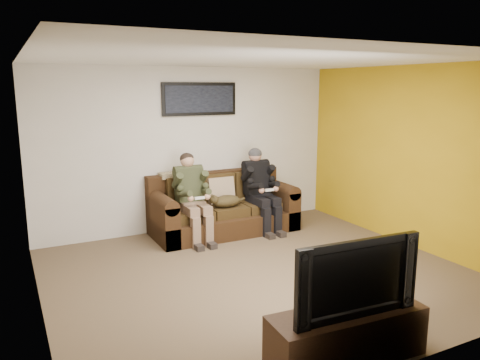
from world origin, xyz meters
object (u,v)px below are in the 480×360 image
sofa (222,210)px  tv_stand (347,335)px  framed_poster (200,99)px  television (350,274)px  person_right (260,184)px  cat (225,201)px  person_left (192,192)px

sofa → tv_stand: 3.83m
framed_poster → television: 4.39m
framed_poster → tv_stand: size_ratio=0.90×
tv_stand → framed_poster: bearing=88.2°
person_right → cat: bearing=-175.1°
sofa → television: (-0.59, -3.78, 0.42)m
framed_poster → tv_stand: framed_poster is taller
person_left → cat: bearing=-5.9°
person_left → person_right: size_ratio=0.99×
sofa → person_left: size_ratio=1.74×
framed_poster → sofa: bearing=-62.5°
sofa → cat: (-0.06, -0.25, 0.20)m
person_left → person_right: (1.17, 0.00, 0.00)m
person_right → television: 3.78m
sofa → tv_stand: bearing=-98.9°
sofa → television: bearing=-98.9°
person_left → cat: (0.53, -0.05, -0.19)m
cat → television: bearing=-98.6°
person_left → television: (-0.01, -3.59, 0.03)m
television → tv_stand: bearing=0.0°
person_right → tv_stand: size_ratio=0.95×
tv_stand → person_left: bearing=93.5°
person_left → cat: 0.56m
person_left → framed_poster: 1.53m
tv_stand → cat: bearing=85.0°
cat → framed_poster: framed_poster is taller
person_left → tv_stand: (-0.01, -3.59, -0.52)m
sofa → framed_poster: 1.80m
person_left → television: 3.59m
sofa → person_left: 0.73m
person_right → cat: person_right is taller
framed_poster → television: framed_poster is taller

